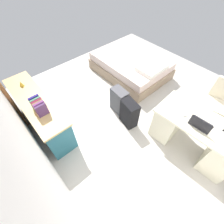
{
  "coord_description": "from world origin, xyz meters",
  "views": [
    {
      "loc": [
        -1.33,
        1.86,
        2.74
      ],
      "look_at": [
        -0.02,
        0.7,
        0.6
      ],
      "focal_mm": 25.3,
      "sensor_mm": 36.0,
      "label": 1
    }
  ],
  "objects": [
    {
      "name": "laptop",
      "position": [
        -1.2,
        -0.02,
        0.8
      ],
      "size": [
        0.32,
        0.24,
        0.21
      ],
      "color": "#333338",
      "rests_on": "desk"
    },
    {
      "name": "credenza",
      "position": [
        1.02,
        1.63,
        0.37
      ],
      "size": [
        1.8,
        0.48,
        0.74
      ],
      "color": "#235B6B",
      "rests_on": "ground_plane"
    },
    {
      "name": "office_chair",
      "position": [
        -1.14,
        -1.06,
        0.42
      ],
      "size": [
        0.55,
        0.55,
        0.94
      ],
      "color": "black",
      "rests_on": "ground_plane"
    },
    {
      "name": "desk",
      "position": [
        -1.22,
        -0.14,
        0.39
      ],
      "size": [
        1.48,
        0.75,
        0.75
      ],
      "color": "beige",
      "rests_on": "ground_plane"
    },
    {
      "name": "suitcase_black",
      "position": [
        -0.09,
        0.31,
        0.3
      ],
      "size": [
        0.39,
        0.28,
        0.59
      ],
      "primitive_type": "cube",
      "rotation": [
        0.0,
        0.0,
        -0.17
      ],
      "color": "black",
      "rests_on": "ground_plane"
    },
    {
      "name": "figurine_small",
      "position": [
        1.49,
        1.63,
        0.79
      ],
      "size": [
        0.08,
        0.08,
        0.11
      ],
      "primitive_type": "cone",
      "color": "gold",
      "rests_on": "credenza"
    },
    {
      "name": "suitcase_spare_grey",
      "position": [
        0.3,
        0.22,
        0.29
      ],
      "size": [
        0.37,
        0.24,
        0.59
      ],
      "primitive_type": "cube",
      "rotation": [
        0.0,
        0.0,
        -0.06
      ],
      "color": "#4C4C51",
      "rests_on": "ground_plane"
    },
    {
      "name": "bed",
      "position": [
        1.06,
        -0.94,
        0.24
      ],
      "size": [
        1.91,
        1.41,
        0.58
      ],
      "color": "gray",
      "rests_on": "ground_plane"
    },
    {
      "name": "wall_back",
      "position": [
        0.0,
        2.01,
        1.42
      ],
      "size": [
        4.45,
        0.1,
        2.84
      ],
      "primitive_type": "cube",
      "color": "white",
      "rests_on": "ground_plane"
    },
    {
      "name": "computer_mouse",
      "position": [
        -0.94,
        -0.05,
        0.76
      ],
      "size": [
        0.07,
        0.1,
        0.03
      ],
      "primitive_type": "ellipsoid",
      "rotation": [
        0.0,
        0.0,
        0.06
      ],
      "color": "white",
      "rests_on": "desk"
    },
    {
      "name": "ground_plane",
      "position": [
        0.0,
        0.0,
        0.0
      ],
      "size": [
        5.45,
        5.45,
        0.0
      ],
      "primitive_type": "plane",
      "color": "beige"
    },
    {
      "name": "book_row",
      "position": [
        0.69,
        1.63,
        0.85
      ],
      "size": [
        0.28,
        0.17,
        0.24
      ],
      "color": "#4C2F5A",
      "rests_on": "credenza"
    }
  ]
}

